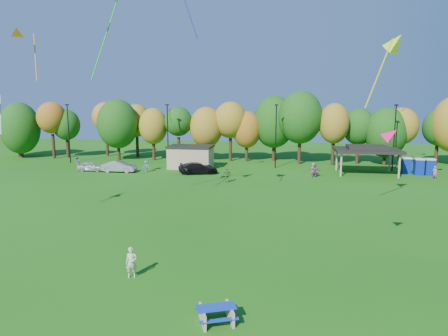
% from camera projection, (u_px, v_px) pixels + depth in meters
% --- Properties ---
extents(ground, '(160.00, 160.00, 0.00)m').
position_uv_depth(ground, '(200.00, 299.00, 18.93)').
color(ground, '#19600F').
rests_on(ground, ground).
extents(tree_line, '(93.57, 10.55, 11.15)m').
position_uv_depth(tree_line, '(258.00, 125.00, 62.48)').
color(tree_line, black).
rests_on(tree_line, ground).
extents(lamp_posts, '(64.50, 0.25, 9.09)m').
position_uv_depth(lamp_posts, '(276.00, 134.00, 56.78)').
color(lamp_posts, black).
rests_on(lamp_posts, ground).
extents(utility_building, '(6.30, 4.30, 3.25)m').
position_uv_depth(utility_building, '(191.00, 157.00, 57.29)').
color(utility_building, tan).
rests_on(utility_building, ground).
extents(pavilion, '(8.20, 6.20, 3.77)m').
position_uv_depth(pavilion, '(367.00, 150.00, 52.18)').
color(pavilion, tan).
rests_on(pavilion, ground).
extents(porta_potties, '(3.75, 1.92, 2.18)m').
position_uv_depth(porta_potties, '(418.00, 166.00, 52.05)').
color(porta_potties, '#0B2393').
rests_on(porta_potties, ground).
extents(picnic_table, '(2.04, 1.88, 0.71)m').
position_uv_depth(picnic_table, '(216.00, 313.00, 16.88)').
color(picnic_table, tan).
rests_on(picnic_table, ground).
extents(kite_flyer, '(0.70, 0.57, 1.67)m').
position_uv_depth(kite_flyer, '(131.00, 262.00, 21.20)').
color(kite_flyer, beige).
rests_on(kite_flyer, ground).
extents(car_a, '(3.77, 1.57, 1.27)m').
position_uv_depth(car_a, '(91.00, 166.00, 54.82)').
color(car_a, silver).
rests_on(car_a, ground).
extents(car_b, '(4.62, 1.78, 1.50)m').
position_uv_depth(car_b, '(119.00, 167.00, 53.94)').
color(car_b, gray).
rests_on(car_b, ground).
extents(car_c, '(4.93, 2.46, 1.34)m').
position_uv_depth(car_c, '(197.00, 167.00, 53.75)').
color(car_c, '#0C124A').
rests_on(car_c, ground).
extents(car_d, '(5.33, 3.37, 1.44)m').
position_uv_depth(car_d, '(199.00, 168.00, 52.63)').
color(car_d, black).
rests_on(car_d, ground).
extents(far_person_0, '(0.69, 0.71, 1.64)m').
position_uv_depth(far_person_0, '(435.00, 173.00, 48.91)').
color(far_person_0, '#B95795').
rests_on(far_person_0, ground).
extents(far_person_1, '(1.04, 0.64, 1.56)m').
position_uv_depth(far_person_1, '(146.00, 166.00, 53.98)').
color(far_person_1, '#4E7CAC').
rests_on(far_person_1, ground).
extents(far_person_2, '(1.66, 0.75, 1.72)m').
position_uv_depth(far_person_2, '(314.00, 170.00, 50.22)').
color(far_person_2, '#923D94').
rests_on(far_person_2, ground).
extents(far_person_3, '(0.94, 0.90, 1.63)m').
position_uv_depth(far_person_3, '(313.00, 169.00, 51.45)').
color(far_person_3, '#989C6A').
rests_on(far_person_3, ground).
extents(far_person_4, '(1.10, 0.89, 1.75)m').
position_uv_depth(far_person_4, '(227.00, 175.00, 46.84)').
color(far_person_4, '#5F7A4A').
rests_on(far_person_4, ground).
extents(far_person_5, '(0.98, 1.01, 1.64)m').
position_uv_depth(far_person_5, '(77.00, 162.00, 57.36)').
color(far_person_5, '#5F53B8').
rests_on(far_person_5, ground).
extents(kite_2, '(2.34, 3.07, 5.46)m').
position_uv_depth(kite_2, '(18.00, 32.00, 37.20)').
color(kite_2, orange).
extents(kite_8, '(1.34, 1.18, 1.11)m').
position_uv_depth(kite_8, '(391.00, 135.00, 21.38)').
color(kite_8, '#FA0D61').
extents(kite_13, '(3.18, 2.63, 5.58)m').
position_uv_depth(kite_13, '(395.00, 43.00, 28.50)').
color(kite_13, '#E3FF1A').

